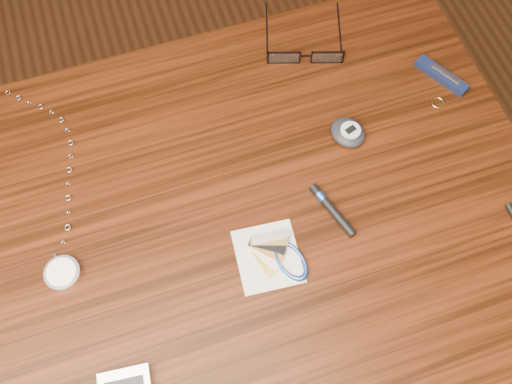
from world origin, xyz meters
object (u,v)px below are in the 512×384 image
desk (224,242)px  pocket_watch (62,265)px  pocket_knife (442,75)px  notepad_keys (279,257)px  pedometer (348,132)px  eyeglasses (305,54)px

desk → pocket_watch: (-0.24, 0.00, 0.11)m
pocket_knife → notepad_keys: bearing=-149.6°
pedometer → desk: bearing=-162.9°
eyeglasses → pocket_watch: (-0.46, -0.24, -0.01)m
desk → eyeglasses: 0.35m
notepad_keys → pocket_knife: 0.43m
desk → pocket_watch: size_ratio=2.70×
pocket_watch → pedometer: 0.48m
desk → eyeglasses: bearing=46.6°
eyeglasses → notepad_keys: bearing=-116.6°
desk → pedometer: size_ratio=13.91×
pocket_watch → notepad_keys: size_ratio=3.30×
eyeglasses → pedometer: (0.01, -0.17, -0.00)m
pocket_watch → pocket_knife: 0.68m
eyeglasses → notepad_keys: (-0.16, -0.33, -0.01)m
pedometer → eyeglasses: bearing=93.7°
eyeglasses → pedometer: 0.17m
pedometer → pocket_knife: bearing=16.0°
eyeglasses → notepad_keys: size_ratio=1.50×
pocket_watch → pocket_knife: (0.67, 0.13, -0.00)m
pedometer → pocket_knife: (0.19, 0.06, -0.00)m
pocket_knife → desk: bearing=-163.4°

